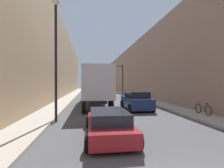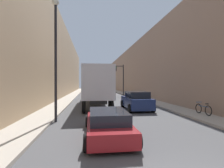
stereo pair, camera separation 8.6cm
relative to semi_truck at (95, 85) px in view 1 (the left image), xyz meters
The scene contains 10 objects.
sidewalk_right 14.65m from the semi_truck, 60.36° to the left, with size 2.02×80.00×0.15m.
sidewalk_left 13.37m from the semi_truck, 107.33° to the left, with size 2.02×80.00×0.15m.
building_right 17.10m from the semi_truck, 48.41° to the left, with size 6.00×80.00×10.36m.
building_left 15.45m from the semi_truck, 122.23° to the left, with size 6.00×80.00×12.70m.
semi_truck is the anchor object (origin of this frame).
sedan_car 12.37m from the semi_truck, 89.33° to the right, with size 2.06×4.77×1.20m.
suv_car 5.98m from the semi_truck, 51.74° to the right, with size 2.23×4.59×1.67m.
traffic_signal_gantry 14.84m from the semi_truck, 72.86° to the left, with size 6.19×0.35×6.10m.
street_lamp 9.70m from the semi_truck, 107.24° to the right, with size 0.44×0.44×7.70m.
parked_bicycle 11.45m from the semi_truck, 48.41° to the right, with size 0.44×1.82×0.86m.
Camera 1 is at (-2.37, -2.75, 2.42)m, focal length 28.00 mm.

